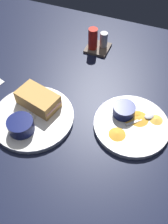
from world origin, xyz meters
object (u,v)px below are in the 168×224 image
at_px(ramekin_dark_sauce, 21,125).
at_px(spoon_by_dark_ramekin, 34,115).
at_px(plate_chips_companion, 131,125).
at_px(ramekin_light_gravy, 124,110).
at_px(spoon_by_gravy_ramekin, 146,118).
at_px(condiment_caddy, 97,42).
at_px(sandwich_half_near, 38,99).
at_px(plate_sandwich_main, 33,117).

relative_size(ramekin_dark_sauce, spoon_by_dark_ramekin, 0.78).
relative_size(spoon_by_dark_ramekin, plate_chips_companion, 0.43).
height_order(plate_chips_companion, ramekin_light_gravy, ramekin_light_gravy).
bearing_deg(ramekin_dark_sauce, plate_chips_companion, 25.49).
height_order(spoon_by_gravy_ramekin, condiment_caddy, condiment_caddy).
relative_size(plate_chips_companion, spoon_by_gravy_ramekin, 2.84).
height_order(sandwich_half_near, spoon_by_gravy_ramekin, sandwich_half_near).
distance_m(sandwich_half_near, ramekin_light_gravy, 0.27).
bearing_deg(plate_sandwich_main, sandwich_half_near, 94.46).
height_order(sandwich_half_near, ramekin_light_gravy, sandwich_half_near).
bearing_deg(ramekin_dark_sauce, ramekin_light_gravy, 32.95).
distance_m(sandwich_half_near, plate_chips_companion, 0.30).
bearing_deg(ramekin_light_gravy, ramekin_dark_sauce, -147.05).
distance_m(spoon_by_dark_ramekin, condiment_caddy, 0.41).
xyz_separation_m(plate_sandwich_main, plate_chips_companion, (0.29, 0.08, 0.00)).
xyz_separation_m(plate_sandwich_main, sandwich_half_near, (-0.00, 0.05, 0.03)).
height_order(ramekin_dark_sauce, plate_chips_companion, ramekin_dark_sauce).
distance_m(spoon_by_dark_ramekin, plate_chips_companion, 0.30).
xyz_separation_m(sandwich_half_near, spoon_by_dark_ramekin, (0.01, -0.05, -0.02)).
relative_size(ramekin_dark_sauce, spoon_by_gravy_ramekin, 0.96).
xyz_separation_m(ramekin_light_gravy, condiment_caddy, (-0.19, 0.29, 0.00)).
distance_m(plate_sandwich_main, ramekin_light_gravy, 0.28).
bearing_deg(condiment_caddy, sandwich_half_near, -100.91).
bearing_deg(spoon_by_dark_ramekin, ramekin_light_gravy, 23.71).
height_order(ramekin_light_gravy, spoon_by_gravy_ramekin, ramekin_light_gravy).
bearing_deg(condiment_caddy, spoon_by_gravy_ramekin, -47.21).
bearing_deg(ramekin_light_gravy, plate_sandwich_main, -156.32).
bearing_deg(sandwich_half_near, plate_chips_companion, 6.99).
relative_size(plate_sandwich_main, ramekin_dark_sauce, 3.30).
height_order(plate_sandwich_main, ramekin_light_gravy, ramekin_light_gravy).
bearing_deg(plate_sandwich_main, ramekin_dark_sauce, -94.54).
distance_m(plate_sandwich_main, condiment_caddy, 0.41).
bearing_deg(plate_chips_companion, ramekin_dark_sauce, -154.51).
relative_size(plate_chips_companion, ramekin_light_gravy, 3.34).
xyz_separation_m(plate_sandwich_main, ramekin_light_gravy, (0.26, 0.11, 0.03)).
bearing_deg(ramekin_dark_sauce, plate_sandwich_main, 85.46).
height_order(spoon_by_dark_ramekin, condiment_caddy, condiment_caddy).
distance_m(ramekin_dark_sauce, ramekin_light_gravy, 0.31).
bearing_deg(spoon_by_gravy_ramekin, spoon_by_dark_ramekin, -159.91).
bearing_deg(spoon_by_dark_ramekin, sandwich_half_near, 99.03).
bearing_deg(spoon_by_gravy_ramekin, sandwich_half_near, -167.83).
xyz_separation_m(spoon_by_dark_ramekin, plate_chips_companion, (0.29, 0.08, -0.01)).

